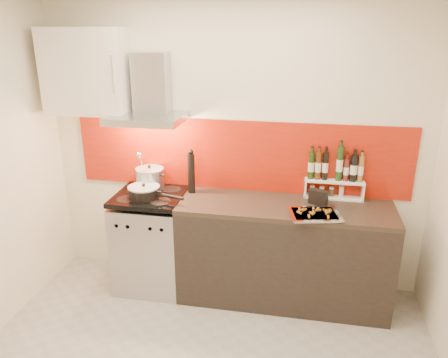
% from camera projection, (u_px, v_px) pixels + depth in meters
% --- Properties ---
extents(back_wall, '(3.40, 0.02, 2.60)m').
position_uv_depth(back_wall, '(233.00, 147.00, 3.89)').
color(back_wall, silver).
rests_on(back_wall, ground).
extents(backsplash, '(3.00, 0.02, 0.64)m').
position_uv_depth(backsplash, '(239.00, 156.00, 3.90)').
color(backsplash, maroon).
rests_on(backsplash, back_wall).
extents(range_stove, '(0.60, 0.60, 0.91)m').
position_uv_depth(range_stove, '(152.00, 241.00, 4.02)').
color(range_stove, '#B7B7BA').
rests_on(range_stove, ground).
extents(counter, '(1.80, 0.60, 0.90)m').
position_uv_depth(counter, '(283.00, 252.00, 3.81)').
color(counter, black).
rests_on(counter, ground).
extents(range_hood, '(0.62, 0.50, 0.61)m').
position_uv_depth(range_hood, '(150.00, 97.00, 3.71)').
color(range_hood, '#B7B7BA').
rests_on(range_hood, back_wall).
extents(upper_cabinet, '(0.70, 0.35, 0.72)m').
position_uv_depth(upper_cabinet, '(87.00, 71.00, 3.73)').
color(upper_cabinet, white).
rests_on(upper_cabinet, back_wall).
extents(stock_pot, '(0.26, 0.26, 0.22)m').
position_uv_depth(stock_pot, '(150.00, 178.00, 3.98)').
color(stock_pot, '#B7B7BA').
rests_on(stock_pot, range_stove).
extents(saute_pan, '(0.52, 0.28, 0.13)m').
position_uv_depth(saute_pan, '(145.00, 192.00, 3.78)').
color(saute_pan, black).
rests_on(saute_pan, range_stove).
extents(utensil_jar, '(0.08, 0.12, 0.38)m').
position_uv_depth(utensil_jar, '(142.00, 179.00, 3.94)').
color(utensil_jar, silver).
rests_on(utensil_jar, range_stove).
extents(pepper_mill, '(0.06, 0.06, 0.40)m').
position_uv_depth(pepper_mill, '(191.00, 172.00, 3.87)').
color(pepper_mill, black).
rests_on(pepper_mill, counter).
extents(step_shelf, '(0.50, 0.14, 0.46)m').
position_uv_depth(step_shelf, '(335.00, 176.00, 3.75)').
color(step_shelf, white).
rests_on(step_shelf, counter).
extents(caddy_box, '(0.17, 0.12, 0.13)m').
position_uv_depth(caddy_box, '(318.00, 198.00, 3.65)').
color(caddy_box, black).
rests_on(caddy_box, counter).
extents(baking_tray, '(0.45, 0.38, 0.03)m').
position_uv_depth(baking_tray, '(315.00, 214.00, 3.45)').
color(baking_tray, silver).
rests_on(baking_tray, counter).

